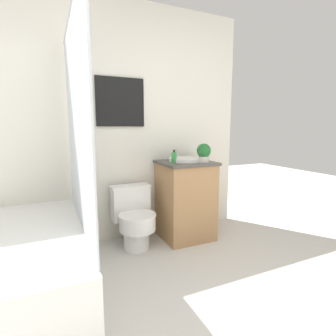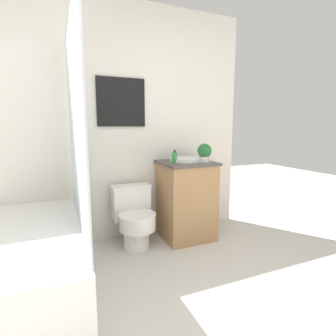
# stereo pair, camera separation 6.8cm
# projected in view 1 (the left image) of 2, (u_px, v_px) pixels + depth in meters

# --- Properties ---
(wall_back) EXTENTS (3.12, 0.07, 2.50)m
(wall_back) POSITION_uv_depth(u_px,v_px,m) (107.00, 124.00, 2.70)
(wall_back) COLOR silver
(wall_back) RESTS_ON ground_plane
(shower_area) EXTENTS (0.70, 1.54, 1.98)m
(shower_area) POSITION_uv_depth(u_px,v_px,m) (36.00, 259.00, 1.85)
(shower_area) COLOR white
(shower_area) RESTS_ON ground_plane
(toilet) EXTENTS (0.41, 0.51, 0.62)m
(toilet) POSITION_uv_depth(u_px,v_px,m) (134.00, 217.00, 2.67)
(toilet) COLOR white
(toilet) RESTS_ON ground_plane
(vanity) EXTENTS (0.56, 0.52, 0.85)m
(vanity) POSITION_uv_depth(u_px,v_px,m) (186.00, 200.00, 2.88)
(vanity) COLOR #AD7F51
(vanity) RESTS_ON ground_plane
(sink) EXTENTS (0.36, 0.39, 0.13)m
(sink) POSITION_uv_depth(u_px,v_px,m) (185.00, 159.00, 2.83)
(sink) COLOR white
(sink) RESTS_ON vanity
(soap_bottle) EXTENTS (0.06, 0.06, 0.13)m
(soap_bottle) POSITION_uv_depth(u_px,v_px,m) (174.00, 157.00, 2.70)
(soap_bottle) COLOR green
(soap_bottle) RESTS_ON vanity
(potted_plant) EXTENTS (0.15, 0.15, 0.20)m
(potted_plant) POSITION_uv_depth(u_px,v_px,m) (204.00, 153.00, 2.73)
(potted_plant) COLOR beige
(potted_plant) RESTS_ON vanity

